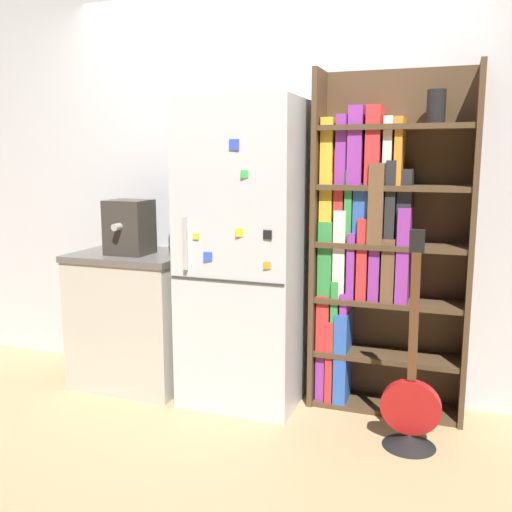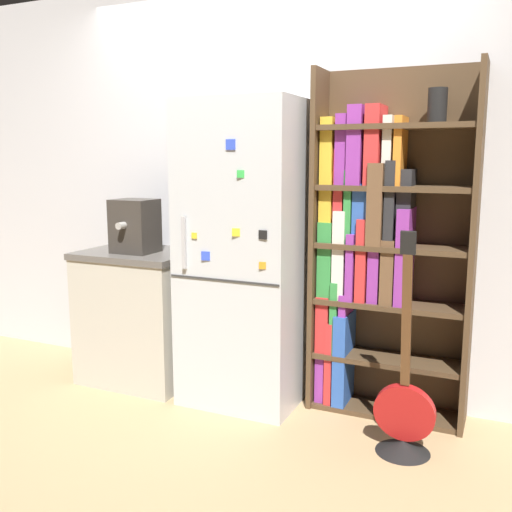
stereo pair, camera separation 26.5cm
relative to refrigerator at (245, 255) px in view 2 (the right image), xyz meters
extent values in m
plane|color=tan|center=(0.00, -0.17, -0.91)|extent=(16.00, 16.00, 0.00)
cube|color=silver|center=(0.00, 0.31, 0.39)|extent=(8.00, 0.05, 2.60)
cube|color=silver|center=(0.00, 0.00, 0.00)|extent=(0.69, 0.57, 1.81)
cube|color=#333333|center=(0.00, -0.29, -0.10)|extent=(0.68, 0.01, 0.01)
cube|color=#B2B2B7|center=(-0.24, -0.30, 0.10)|extent=(0.02, 0.02, 0.30)
cube|color=blue|center=(0.05, -0.29, 0.64)|extent=(0.06, 0.01, 0.06)
cube|color=black|center=(0.24, -0.29, 0.17)|extent=(0.05, 0.01, 0.05)
cube|color=yellow|center=(-0.18, -0.29, 0.14)|extent=(0.03, 0.01, 0.03)
cube|color=blue|center=(-0.11, -0.29, 0.03)|extent=(0.05, 0.02, 0.05)
cube|color=orange|center=(0.24, -0.29, 0.00)|extent=(0.04, 0.01, 0.04)
cube|color=green|center=(0.11, -0.29, 0.49)|extent=(0.04, 0.02, 0.04)
cube|color=yellow|center=(0.08, -0.29, 0.17)|extent=(0.04, 0.02, 0.04)
cube|color=#4C3823|center=(0.42, 0.14, 0.08)|extent=(0.03, 0.29, 1.97)
cube|color=#4C3823|center=(1.27, 0.14, 0.08)|extent=(0.03, 0.29, 1.97)
cube|color=#4C3823|center=(0.85, 0.27, 0.08)|extent=(0.89, 0.03, 1.97)
cube|color=#4C3823|center=(0.85, 0.14, -0.89)|extent=(0.83, 0.26, 0.03)
cube|color=#4C3823|center=(0.85, 0.14, -0.58)|extent=(0.83, 0.26, 0.03)
cube|color=#4C3823|center=(0.85, 0.14, -0.25)|extent=(0.83, 0.26, 0.03)
cube|color=#4C3823|center=(0.85, 0.14, 0.08)|extent=(0.83, 0.26, 0.03)
cube|color=#4C3823|center=(0.85, 0.14, 0.41)|extent=(0.83, 0.26, 0.03)
cube|color=#4C3823|center=(0.85, 0.14, 0.74)|extent=(0.83, 0.26, 0.03)
cube|color=purple|center=(0.47, 0.14, -0.61)|extent=(0.05, 0.21, 0.53)
cube|color=red|center=(0.52, 0.13, -0.63)|extent=(0.04, 0.23, 0.50)
cube|color=#2D59B2|center=(0.59, 0.13, -0.60)|extent=(0.07, 0.25, 0.55)
cube|color=red|center=(0.48, 0.14, -0.39)|extent=(0.08, 0.22, 0.34)
cube|color=#338C3F|center=(0.55, 0.14, -0.35)|extent=(0.04, 0.24, 0.43)
cube|color=purple|center=(0.60, 0.14, -0.38)|extent=(0.04, 0.24, 0.36)
cube|color=#338C3F|center=(0.48, 0.14, -0.01)|extent=(0.08, 0.19, 0.44)
cube|color=silver|center=(0.57, 0.14, 0.02)|extent=(0.07, 0.22, 0.51)
cube|color=purple|center=(0.63, 0.14, -0.04)|extent=(0.04, 0.25, 0.39)
cube|color=red|center=(0.70, 0.13, 0.00)|extent=(0.06, 0.22, 0.47)
cube|color=purple|center=(0.77, 0.15, -0.01)|extent=(0.06, 0.23, 0.45)
cube|color=brown|center=(0.84, 0.14, -0.05)|extent=(0.07, 0.24, 0.36)
cube|color=purple|center=(0.92, 0.14, 0.03)|extent=(0.07, 0.24, 0.54)
cube|color=gold|center=(0.48, 0.14, 0.29)|extent=(0.07, 0.19, 0.39)
cube|color=red|center=(0.55, 0.14, 0.36)|extent=(0.05, 0.18, 0.52)
cube|color=#338C3F|center=(0.61, 0.14, 0.30)|extent=(0.04, 0.20, 0.41)
cube|color=#2D59B2|center=(0.68, 0.14, 0.26)|extent=(0.08, 0.18, 0.34)
cube|color=brown|center=(0.77, 0.13, 0.32)|extent=(0.08, 0.24, 0.45)
cube|color=#262628|center=(0.84, 0.14, 0.33)|extent=(0.05, 0.21, 0.46)
cube|color=#262628|center=(0.91, 0.15, 0.30)|extent=(0.08, 0.19, 0.42)
cube|color=gold|center=(0.48, 0.15, 0.61)|extent=(0.07, 0.19, 0.37)
cube|color=purple|center=(0.56, 0.14, 0.62)|extent=(0.06, 0.19, 0.39)
cube|color=purple|center=(0.64, 0.13, 0.64)|extent=(0.08, 0.21, 0.43)
cube|color=red|center=(0.73, 0.14, 0.64)|extent=(0.08, 0.23, 0.43)
cube|color=silver|center=(0.81, 0.14, 0.61)|extent=(0.05, 0.19, 0.37)
cube|color=orange|center=(0.87, 0.14, 0.61)|extent=(0.04, 0.21, 0.37)
cylinder|color=black|center=(1.05, 0.14, 0.84)|extent=(0.10, 0.10, 0.18)
cube|color=#BCB7A8|center=(-0.77, 0.00, -0.49)|extent=(0.72, 0.56, 0.84)
cube|color=#5B5651|center=(-0.77, 0.00, -0.05)|extent=(0.74, 0.58, 0.04)
cube|color=#38332D|center=(-0.75, -0.05, 0.14)|extent=(0.26, 0.23, 0.34)
cylinder|color=#A5A39E|center=(-0.75, -0.20, 0.16)|extent=(0.04, 0.06, 0.04)
cone|color=black|center=(1.02, -0.29, -0.88)|extent=(0.28, 0.28, 0.06)
cylinder|color=#B21919|center=(1.02, -0.29, -0.69)|extent=(0.31, 0.09, 0.31)
cube|color=brown|center=(1.02, -0.35, -0.20)|extent=(0.04, 0.11, 0.67)
cube|color=black|center=(1.02, -0.41, 0.19)|extent=(0.07, 0.04, 0.11)
camera|label=1|loc=(1.20, -3.15, 0.57)|focal=40.00mm
camera|label=2|loc=(1.44, -3.05, 0.57)|focal=40.00mm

